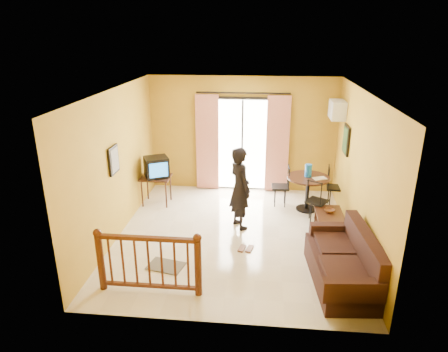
# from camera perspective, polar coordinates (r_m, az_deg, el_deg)

# --- Properties ---
(ground) EXTENTS (5.00, 5.00, 0.00)m
(ground) POSITION_cam_1_polar(r_m,az_deg,el_deg) (7.92, 1.47, -8.48)
(ground) COLOR beige
(ground) RESTS_ON ground
(room_shell) EXTENTS (5.00, 5.00, 5.00)m
(room_shell) POSITION_cam_1_polar(r_m,az_deg,el_deg) (7.26, 1.59, 3.41)
(room_shell) COLOR white
(room_shell) RESTS_ON ground
(balcony_door) EXTENTS (2.25, 0.14, 2.46)m
(balcony_door) POSITION_cam_1_polar(r_m,az_deg,el_deg) (9.74, 2.61, 4.60)
(balcony_door) COLOR black
(balcony_door) RESTS_ON ground
(tv_table) EXTENTS (0.66, 0.55, 0.66)m
(tv_table) POSITION_cam_1_polar(r_m,az_deg,el_deg) (9.22, -9.70, -0.53)
(tv_table) COLOR black
(tv_table) RESTS_ON ground
(television) EXTENTS (0.66, 0.64, 0.46)m
(television) POSITION_cam_1_polar(r_m,az_deg,el_deg) (9.11, -9.62, 1.27)
(television) COLOR black
(television) RESTS_ON tv_table
(picture_left) EXTENTS (0.05, 0.42, 0.52)m
(picture_left) POSITION_cam_1_polar(r_m,az_deg,el_deg) (7.60, -15.47, 2.22)
(picture_left) COLOR black
(picture_left) RESTS_ON room_shell
(dining_table) EXTENTS (0.93, 0.93, 0.78)m
(dining_table) POSITION_cam_1_polar(r_m,az_deg,el_deg) (8.95, 11.91, -1.09)
(dining_table) COLOR black
(dining_table) RESTS_ON ground
(water_jug) EXTENTS (0.15, 0.15, 0.28)m
(water_jug) POSITION_cam_1_polar(r_m,az_deg,el_deg) (8.86, 11.96, 0.77)
(water_jug) COLOR blue
(water_jug) RESTS_ON dining_table
(serving_tray) EXTENTS (0.33, 0.27, 0.02)m
(serving_tray) POSITION_cam_1_polar(r_m,az_deg,el_deg) (8.83, 13.52, -0.34)
(serving_tray) COLOR beige
(serving_tray) RESTS_ON dining_table
(dining_chairs) EXTENTS (1.66, 1.32, 0.95)m
(dining_chairs) POSITION_cam_1_polar(r_m,az_deg,el_deg) (9.16, 12.05, -4.80)
(dining_chairs) COLOR black
(dining_chairs) RESTS_ON ground
(air_conditioner) EXTENTS (0.31, 0.60, 0.40)m
(air_conditioner) POSITION_cam_1_polar(r_m,az_deg,el_deg) (9.18, 15.86, 9.08)
(air_conditioner) COLOR white
(air_conditioner) RESTS_ON room_shell
(botanical_print) EXTENTS (0.05, 0.50, 0.60)m
(botanical_print) POSITION_cam_1_polar(r_m,az_deg,el_deg) (8.68, 17.04, 4.97)
(botanical_print) COLOR black
(botanical_print) RESTS_ON room_shell
(coffee_table) EXTENTS (0.52, 0.94, 0.42)m
(coffee_table) POSITION_cam_1_polar(r_m,az_deg,el_deg) (8.12, 14.83, -6.22)
(coffee_table) COLOR black
(coffee_table) RESTS_ON ground
(bowl) EXTENTS (0.25, 0.25, 0.06)m
(bowl) POSITION_cam_1_polar(r_m,az_deg,el_deg) (8.15, 14.83, -4.82)
(bowl) COLOR brown
(bowl) RESTS_ON coffee_table
(sofa) EXTENTS (1.00, 1.92, 0.89)m
(sofa) POSITION_cam_1_polar(r_m,az_deg,el_deg) (6.69, 16.98, -11.99)
(sofa) COLOR black
(sofa) RESTS_ON ground
(standing_person) EXTENTS (0.67, 0.73, 1.68)m
(standing_person) POSITION_cam_1_polar(r_m,az_deg,el_deg) (7.92, 2.28, -1.75)
(standing_person) COLOR black
(standing_person) RESTS_ON ground
(stair_balustrade) EXTENTS (1.63, 0.13, 1.04)m
(stair_balustrade) POSITION_cam_1_polar(r_m,az_deg,el_deg) (6.20, -10.74, -11.64)
(stair_balustrade) COLOR #471E0F
(stair_balustrade) RESTS_ON ground
(doormat) EXTENTS (0.67, 0.52, 0.02)m
(doormat) POSITION_cam_1_polar(r_m,az_deg,el_deg) (7.04, -8.30, -12.59)
(doormat) COLOR #534D42
(doormat) RESTS_ON ground
(sandals) EXTENTS (0.29, 0.27, 0.03)m
(sandals) POSITION_cam_1_polar(r_m,az_deg,el_deg) (7.46, 3.12, -10.31)
(sandals) COLOR brown
(sandals) RESTS_ON ground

